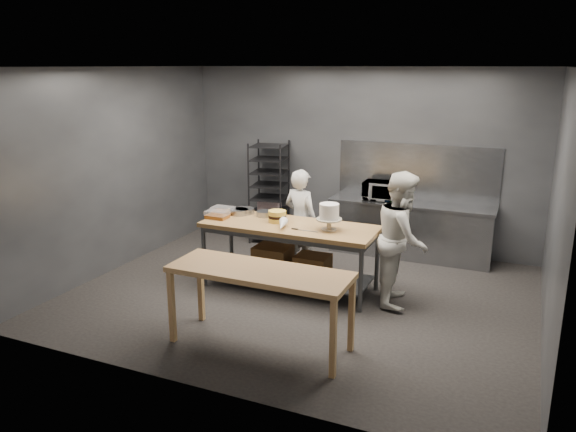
# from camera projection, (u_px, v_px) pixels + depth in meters

# --- Properties ---
(ground) EXTENTS (6.00, 6.00, 0.00)m
(ground) POSITION_uv_depth(u_px,v_px,m) (301.00, 295.00, 7.63)
(ground) COLOR black
(ground) RESTS_ON ground
(back_wall) EXTENTS (6.00, 0.04, 3.00)m
(back_wall) POSITION_uv_depth(u_px,v_px,m) (358.00, 158.00, 9.45)
(back_wall) COLOR #4C4F54
(back_wall) RESTS_ON ground
(work_table) EXTENTS (2.40, 0.90, 0.92)m
(work_table) POSITION_uv_depth(u_px,v_px,m) (289.00, 248.00, 7.75)
(work_table) COLOR olive
(work_table) RESTS_ON ground
(near_counter) EXTENTS (2.00, 0.70, 0.90)m
(near_counter) POSITION_uv_depth(u_px,v_px,m) (260.00, 277.00, 6.04)
(near_counter) COLOR #A36E43
(near_counter) RESTS_ON ground
(back_counter) EXTENTS (2.60, 0.60, 0.90)m
(back_counter) POSITION_uv_depth(u_px,v_px,m) (410.00, 230.00, 9.05)
(back_counter) COLOR slate
(back_counter) RESTS_ON ground
(splashback_panel) EXTENTS (2.60, 0.02, 0.90)m
(splashback_panel) POSITION_uv_depth(u_px,v_px,m) (417.00, 172.00, 9.08)
(splashback_panel) COLOR slate
(splashback_panel) RESTS_ON back_counter
(speed_rack) EXTENTS (0.70, 0.74, 1.75)m
(speed_rack) POSITION_uv_depth(u_px,v_px,m) (269.00, 193.00, 9.84)
(speed_rack) COLOR black
(speed_rack) RESTS_ON ground
(chef_behind) EXTENTS (0.64, 0.50, 1.55)m
(chef_behind) POSITION_uv_depth(u_px,v_px,m) (301.00, 220.00, 8.37)
(chef_behind) COLOR silver
(chef_behind) RESTS_ON ground
(chef_right) EXTENTS (0.78, 0.94, 1.74)m
(chef_right) POSITION_uv_depth(u_px,v_px,m) (402.00, 239.00, 7.19)
(chef_right) COLOR silver
(chef_right) RESTS_ON ground
(microwave) EXTENTS (0.54, 0.37, 0.30)m
(microwave) POSITION_uv_depth(u_px,v_px,m) (381.00, 191.00, 9.09)
(microwave) COLOR black
(microwave) RESTS_ON back_counter
(frosted_cake_stand) EXTENTS (0.34, 0.34, 0.36)m
(frosted_cake_stand) POSITION_uv_depth(u_px,v_px,m) (329.00, 213.00, 7.32)
(frosted_cake_stand) COLOR #B2A78F
(frosted_cake_stand) RESTS_ON work_table
(layer_cake) EXTENTS (0.25, 0.25, 0.16)m
(layer_cake) POSITION_uv_depth(u_px,v_px,m) (277.00, 216.00, 7.75)
(layer_cake) COLOR #F8D54E
(layer_cake) RESTS_ON work_table
(cake_pans) EXTENTS (0.65, 0.36, 0.07)m
(cake_pans) POSITION_uv_depth(u_px,v_px,m) (248.00, 212.00, 8.15)
(cake_pans) COLOR gray
(cake_pans) RESTS_ON work_table
(piping_bag) EXTENTS (0.23, 0.40, 0.12)m
(piping_bag) POSITION_uv_depth(u_px,v_px,m) (282.00, 225.00, 7.41)
(piping_bag) COLOR silver
(piping_bag) RESTS_ON work_table
(offset_spatula) EXTENTS (0.36, 0.02, 0.02)m
(offset_spatula) POSITION_uv_depth(u_px,v_px,m) (301.00, 230.00, 7.37)
(offset_spatula) COLOR slate
(offset_spatula) RESTS_ON work_table
(pastry_clamshells) EXTENTS (0.35, 0.44, 0.11)m
(pastry_clamshells) POSITION_uv_depth(u_px,v_px,m) (220.00, 212.00, 8.04)
(pastry_clamshells) COLOR #AB5E22
(pastry_clamshells) RESTS_ON work_table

